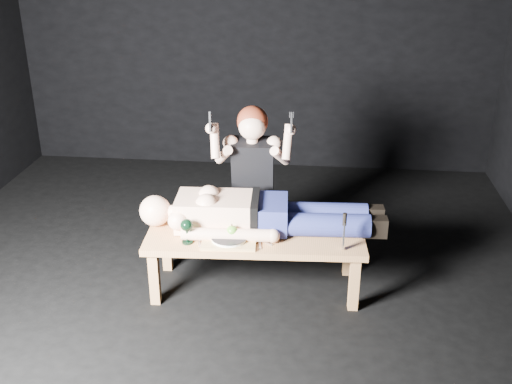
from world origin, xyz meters
TOP-DOWN VIEW (x-y plane):
  - ground at (0.00, 0.00)m, footprint 5.00×5.00m
  - back_wall at (0.00, 2.50)m, footprint 5.00×0.00m
  - table at (0.26, -0.01)m, footprint 1.57×0.66m
  - lying_man at (0.31, 0.08)m, footprint 1.71×0.60m
  - kneeling_woman at (0.19, 0.52)m, footprint 0.73×0.81m
  - serving_tray at (0.10, -0.16)m, footprint 0.39×0.29m
  - plate at (0.10, -0.16)m, footprint 0.26×0.26m
  - apple at (0.12, -0.15)m, footprint 0.08×0.08m
  - goblet at (-0.19, -0.20)m, footprint 0.09×0.09m
  - fork_flat at (-0.11, -0.18)m, footprint 0.05×0.16m
  - knife_flat at (0.31, -0.16)m, footprint 0.04×0.16m
  - spoon_flat at (0.33, -0.13)m, footprint 0.14×0.11m
  - carving_knife at (0.87, -0.19)m, footprint 0.04×0.04m

SIDE VIEW (x-z plane):
  - ground at x=0.00m, z-range 0.00..0.00m
  - table at x=0.26m, z-range 0.00..0.45m
  - fork_flat at x=-0.11m, z-range 0.45..0.46m
  - knife_flat at x=0.31m, z-range 0.45..0.46m
  - spoon_flat at x=0.33m, z-range 0.45..0.46m
  - serving_tray at x=0.10m, z-range 0.45..0.47m
  - plate at x=0.10m, z-range 0.47..0.49m
  - apple at x=0.12m, z-range 0.49..0.57m
  - goblet at x=-0.19m, z-range 0.45..0.63m
  - carving_knife at x=0.87m, z-range 0.45..0.72m
  - lying_man at x=0.31m, z-range 0.45..0.74m
  - kneeling_woman at x=0.19m, z-range 0.00..1.29m
  - back_wall at x=0.00m, z-range -1.00..4.00m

